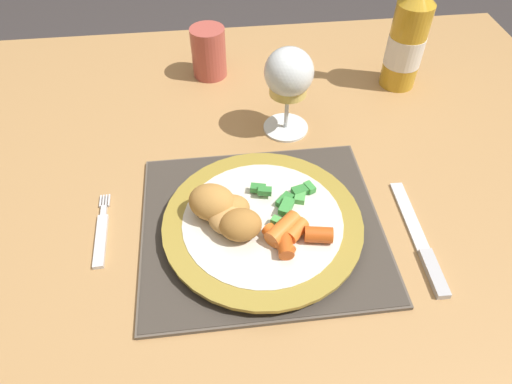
# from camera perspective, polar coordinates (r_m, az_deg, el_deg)

# --- Properties ---
(ground_plane) EXTENTS (6.00, 6.00, 0.00)m
(ground_plane) POSITION_cam_1_polar(r_m,az_deg,el_deg) (1.35, -0.45, -19.18)
(ground_plane) COLOR #383333
(dining_table) EXTENTS (1.21, 0.84, 0.74)m
(dining_table) POSITION_cam_1_polar(r_m,az_deg,el_deg) (0.80, -0.71, -0.35)
(dining_table) COLOR #AD7F4C
(dining_table) RESTS_ON ground
(placemat) EXTENTS (0.33, 0.29, 0.01)m
(placemat) POSITION_cam_1_polar(r_m,az_deg,el_deg) (0.63, 0.32, -4.26)
(placemat) COLOR brown
(placemat) RESTS_ON dining_table
(dinner_plate) EXTENTS (0.27, 0.27, 0.02)m
(dinner_plate) POSITION_cam_1_polar(r_m,az_deg,el_deg) (0.61, 0.55, -4.05)
(dinner_plate) COLOR silver
(dinner_plate) RESTS_ON placemat
(breaded_croquettes) EXTENTS (0.10, 0.10, 0.05)m
(breaded_croquettes) POSITION_cam_1_polar(r_m,az_deg,el_deg) (0.59, -3.89, -2.47)
(breaded_croquettes) COLOR #B77F3D
(breaded_croquettes) RESTS_ON dinner_plate
(green_beans_pile) EXTENTS (0.09, 0.08, 0.02)m
(green_beans_pile) POSITION_cam_1_polar(r_m,az_deg,el_deg) (0.62, 3.94, -0.72)
(green_beans_pile) COLOR #4CA84C
(green_beans_pile) RESTS_ON dinner_plate
(glazed_carrots) EXTENTS (0.09, 0.07, 0.02)m
(glazed_carrots) POSITION_cam_1_polar(r_m,az_deg,el_deg) (0.58, 4.32, -5.27)
(glazed_carrots) COLOR orange
(glazed_carrots) RESTS_ON dinner_plate
(fork) EXTENTS (0.02, 0.13, 0.01)m
(fork) POSITION_cam_1_polar(r_m,az_deg,el_deg) (0.65, -18.75, -5.05)
(fork) COLOR silver
(fork) RESTS_ON dining_table
(table_knife) EXTENTS (0.02, 0.19, 0.01)m
(table_knife) POSITION_cam_1_polar(r_m,az_deg,el_deg) (0.65, 20.03, -6.26)
(table_knife) COLOR silver
(table_knife) RESTS_ON dining_table
(wine_glass) EXTENTS (0.08, 0.08, 0.15)m
(wine_glass) POSITION_cam_1_polar(r_m,az_deg,el_deg) (0.73, 4.11, 14.14)
(wine_glass) COLOR silver
(wine_glass) RESTS_ON dining_table
(bottle) EXTENTS (0.07, 0.07, 0.24)m
(bottle) POSITION_cam_1_polar(r_m,az_deg,el_deg) (0.89, 18.40, 17.68)
(bottle) COLOR gold
(bottle) RESTS_ON dining_table
(drinking_cup) EXTENTS (0.06, 0.06, 0.09)m
(drinking_cup) POSITION_cam_1_polar(r_m,az_deg,el_deg) (0.90, -5.94, 17.11)
(drinking_cup) COLOR #B24C42
(drinking_cup) RESTS_ON dining_table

